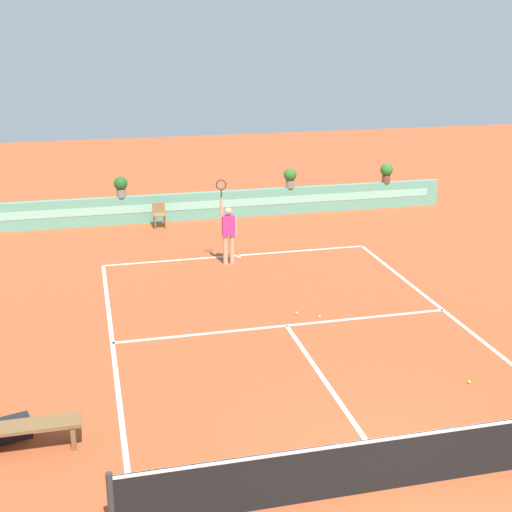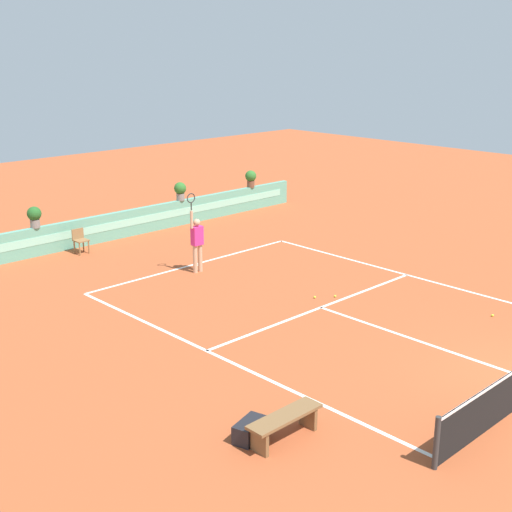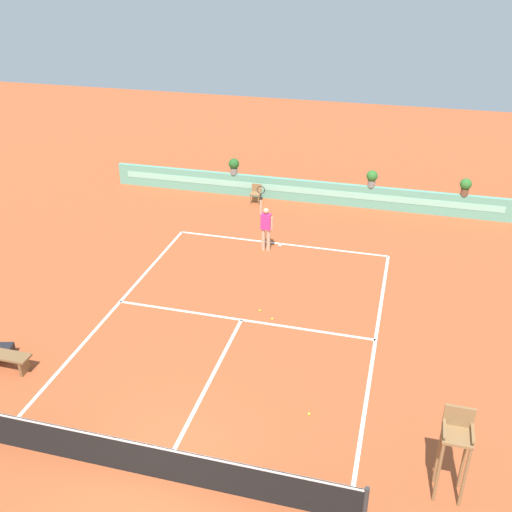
{
  "view_description": "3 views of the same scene",
  "coord_description": "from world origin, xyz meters",
  "views": [
    {
      "loc": [
        -4.41,
        -8.67,
        6.98
      ],
      "look_at": [
        -0.17,
        8.8,
        1.0
      ],
      "focal_mm": 50.05,
      "sensor_mm": 36.0,
      "label": 1
    },
    {
      "loc": [
        -13.88,
        -5.41,
        6.99
      ],
      "look_at": [
        -0.17,
        8.8,
        1.0
      ],
      "focal_mm": 49.38,
      "sensor_mm": 36.0,
      "label": 2
    },
    {
      "loc": [
        4.43,
        -8.4,
        10.31
      ],
      "look_at": [
        -0.17,
        8.8,
        1.0
      ],
      "focal_mm": 41.86,
      "sensor_mm": 36.0,
      "label": 3
    }
  ],
  "objects": [
    {
      "name": "potted_plant_left",
      "position": [
        -3.24,
        16.39,
        1.41
      ],
      "size": [
        0.48,
        0.48,
        0.72
      ],
      "color": "gray",
      "rests_on": "back_wall_barrier"
    },
    {
      "name": "umpire_chair",
      "position": [
        6.02,
        1.26,
        1.34
      ],
      "size": [
        0.6,
        0.6,
        2.14
      ],
      "color": "olive",
      "rests_on": "ground"
    },
    {
      "name": "ground_plane",
      "position": [
        0.0,
        6.0,
        0.0
      ],
      "size": [
        60.0,
        60.0,
        0.0
      ],
      "primitive_type": "plane",
      "color": "#A84C28"
    },
    {
      "name": "tennis_ball_by_sideline",
      "position": [
        0.92,
        6.66,
        0.03
      ],
      "size": [
        0.07,
        0.07,
        0.07
      ],
      "primitive_type": "sphere",
      "color": "#CCE033",
      "rests_on": "ground"
    },
    {
      "name": "ball_kid_chair",
      "position": [
        -2.01,
        15.66,
        0.48
      ],
      "size": [
        0.44,
        0.44,
        0.85
      ],
      "color": "olive",
      "rests_on": "ground"
    },
    {
      "name": "potted_plant_right",
      "position": [
        2.98,
        16.39,
        1.41
      ],
      "size": [
        0.48,
        0.48,
        0.72
      ],
      "color": "gray",
      "rests_on": "back_wall_barrier"
    },
    {
      "name": "court_lines",
      "position": [
        0.0,
        6.72,
        0.0
      ],
      "size": [
        8.32,
        11.94,
        0.01
      ],
      "color": "white",
      "rests_on": "ground"
    },
    {
      "name": "potted_plant_far_right",
      "position": [
        6.83,
        16.39,
        1.41
      ],
      "size": [
        0.48,
        0.48,
        0.72
      ],
      "color": "brown",
      "rests_on": "back_wall_barrier"
    },
    {
      "name": "bench_courtside",
      "position": [
        -5.59,
        2.42,
        0.38
      ],
      "size": [
        1.6,
        0.44,
        0.51
      ],
      "color": "brown",
      "rests_on": "ground"
    },
    {
      "name": "tennis_player",
      "position": [
        -0.44,
        11.2,
        1.05
      ],
      "size": [
        0.62,
        0.23,
        2.58
      ],
      "color": "tan",
      "rests_on": "ground"
    },
    {
      "name": "net",
      "position": [
        0.0,
        0.0,
        0.51
      ],
      "size": [
        8.92,
        0.1,
        1.0
      ],
      "color": "#333333",
      "rests_on": "ground"
    },
    {
      "name": "tennis_ball_near_baseline",
      "position": [
        2.79,
        2.78,
        0.03
      ],
      "size": [
        0.07,
        0.07,
        0.07
      ],
      "primitive_type": "sphere",
      "color": "#CCE033",
      "rests_on": "ground"
    },
    {
      "name": "gear_bag",
      "position": [
        -6.03,
        2.89,
        0.18
      ],
      "size": [
        0.77,
        0.53,
        0.36
      ],
      "primitive_type": "cube",
      "rotation": [
        0.0,
        0.0,
        0.27
      ],
      "color": "black",
      "rests_on": "ground"
    },
    {
      "name": "tennis_ball_mid_court",
      "position": [
        0.43,
        7.01,
        0.03
      ],
      "size": [
        0.07,
        0.07,
        0.07
      ],
      "primitive_type": "sphere",
      "color": "#CCE033",
      "rests_on": "ground"
    },
    {
      "name": "back_wall_barrier",
      "position": [
        0.0,
        16.39,
        0.5
      ],
      "size": [
        18.0,
        0.21,
        1.0
      ],
      "color": "#60A88E",
      "rests_on": "ground"
    }
  ]
}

